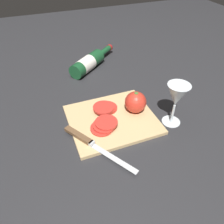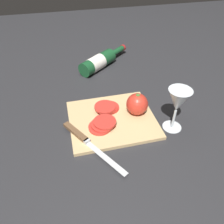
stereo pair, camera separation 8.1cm
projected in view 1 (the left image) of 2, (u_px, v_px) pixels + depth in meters
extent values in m
plane|color=#28282B|center=(130.00, 117.00, 0.85)|extent=(3.00, 3.00, 0.00)
cube|color=tan|center=(112.00, 119.00, 0.83)|extent=(0.32, 0.28, 0.01)
cylinder|color=#194C28|center=(87.00, 64.00, 1.11)|extent=(0.21, 0.19, 0.07)
cone|color=#194C28|center=(100.00, 55.00, 1.19)|extent=(0.06, 0.07, 0.07)
cylinder|color=#194C28|center=(105.00, 51.00, 1.23)|extent=(0.09, 0.08, 0.03)
cylinder|color=maroon|center=(109.00, 47.00, 1.26)|extent=(0.03, 0.04, 0.03)
cylinder|color=white|center=(86.00, 65.00, 1.10)|extent=(0.12, 0.11, 0.07)
cylinder|color=silver|center=(171.00, 121.00, 0.83)|extent=(0.07, 0.07, 0.00)
cylinder|color=silver|center=(173.00, 113.00, 0.81)|extent=(0.01, 0.01, 0.08)
cone|color=silver|center=(177.00, 96.00, 0.75)|extent=(0.08, 0.08, 0.09)
cone|color=beige|center=(176.00, 101.00, 0.77)|extent=(0.03, 0.03, 0.04)
sphere|color=red|center=(136.00, 102.00, 0.84)|extent=(0.08, 0.08, 0.08)
cylinder|color=#47702D|center=(136.00, 94.00, 0.81)|extent=(0.02, 0.02, 0.01)
cube|color=silver|center=(113.00, 158.00, 0.68)|extent=(0.11, 0.16, 0.00)
cube|color=silver|center=(92.00, 143.00, 0.72)|extent=(0.02, 0.02, 0.01)
cube|color=brown|center=(79.00, 135.00, 0.75)|extent=(0.08, 0.11, 0.01)
cylinder|color=red|center=(107.00, 108.00, 0.87)|extent=(0.08, 0.08, 0.01)
cylinder|color=red|center=(105.00, 108.00, 0.86)|extent=(0.08, 0.08, 0.01)
cylinder|color=red|center=(103.00, 108.00, 0.85)|extent=(0.08, 0.08, 0.01)
cylinder|color=red|center=(102.00, 128.00, 0.78)|extent=(0.08, 0.08, 0.01)
cylinder|color=red|center=(104.00, 125.00, 0.78)|extent=(0.08, 0.08, 0.01)
cylinder|color=red|center=(106.00, 122.00, 0.78)|extent=(0.08, 0.08, 0.01)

